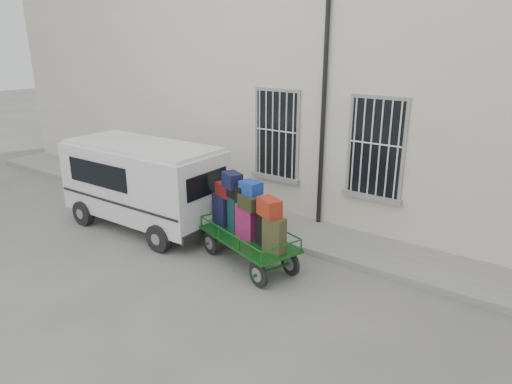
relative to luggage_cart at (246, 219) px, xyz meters
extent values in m
plane|color=#62625D|center=(-0.65, -0.27, -1.00)|extent=(80.00, 80.00, 0.00)
cube|color=beige|center=(-0.65, 5.23, 2.00)|extent=(24.00, 5.00, 6.00)
cylinder|color=black|center=(0.30, 2.65, 1.80)|extent=(0.11, 0.11, 5.60)
cube|color=black|center=(-1.05, 2.71, 1.25)|extent=(1.20, 0.08, 2.20)
cube|color=gray|center=(-1.05, 2.69, 0.09)|extent=(1.45, 0.22, 0.12)
cube|color=black|center=(1.65, 2.71, 1.25)|extent=(1.20, 0.08, 2.20)
cube|color=gray|center=(1.65, 2.69, 0.09)|extent=(1.45, 0.22, 0.12)
cube|color=gray|center=(-0.65, 1.93, -0.93)|extent=(24.00, 1.70, 0.15)
cylinder|color=black|center=(-0.91, -0.14, -0.74)|extent=(0.53, 0.22, 0.53)
cylinder|color=gray|center=(-0.91, -0.14, -0.74)|extent=(0.31, 0.18, 0.29)
cylinder|color=black|center=(-0.67, 0.63, -0.74)|extent=(0.53, 0.22, 0.53)
cylinder|color=gray|center=(-0.67, 0.63, -0.74)|extent=(0.31, 0.18, 0.29)
cylinder|color=black|center=(0.81, -0.69, -0.74)|extent=(0.53, 0.22, 0.53)
cylinder|color=gray|center=(0.81, -0.69, -0.74)|extent=(0.31, 0.18, 0.29)
cylinder|color=black|center=(1.06, 0.08, -0.74)|extent=(0.53, 0.22, 0.53)
cylinder|color=gray|center=(1.06, 0.08, -0.74)|extent=(0.31, 0.18, 0.29)
cube|color=#135317|center=(0.07, -0.03, -0.42)|extent=(2.55, 1.73, 0.05)
cylinder|color=#135317|center=(-1.30, 0.41, -0.26)|extent=(0.31, 0.13, 0.60)
cube|color=black|center=(-0.86, 0.27, -0.05)|extent=(0.56, 0.44, 0.68)
cube|color=black|center=(-0.86, 0.27, 0.30)|extent=(0.23, 0.20, 0.03)
cube|color=#0C272B|center=(-0.37, 0.11, 0.00)|extent=(0.50, 0.43, 0.77)
cube|color=black|center=(-0.37, 0.11, 0.40)|extent=(0.20, 0.17, 0.03)
cube|color=maroon|center=(0.06, -0.06, -0.01)|extent=(0.47, 0.30, 0.75)
cube|color=black|center=(0.06, -0.06, 0.38)|extent=(0.21, 0.18, 0.03)
cube|color=black|center=(0.59, -0.11, -0.04)|extent=(0.47, 0.37, 0.70)
cube|color=black|center=(0.59, -0.11, 0.32)|extent=(0.19, 0.17, 0.03)
cube|color=#32391C|center=(0.89, -0.27, -0.04)|extent=(0.42, 0.28, 0.71)
cube|color=black|center=(0.89, -0.27, 0.33)|extent=(0.20, 0.18, 0.03)
cube|color=#4C160F|center=(-0.74, 0.28, 0.44)|extent=(0.58, 0.45, 0.30)
cube|color=black|center=(-0.26, 0.09, 0.55)|extent=(0.64, 0.46, 0.33)
cube|color=black|center=(0.18, -0.10, 0.45)|extent=(0.55, 0.44, 0.29)
cube|color=maroon|center=(0.74, -0.23, 0.49)|extent=(0.59, 0.49, 0.35)
cube|color=black|center=(-0.44, 0.10, 0.75)|extent=(0.54, 0.46, 0.33)
cube|color=navy|center=(0.12, 0.00, 0.72)|extent=(0.48, 0.39, 0.26)
cube|color=silver|center=(-3.34, 0.12, 0.22)|extent=(4.25, 1.92, 1.72)
cube|color=silver|center=(-3.34, 0.12, 1.12)|extent=(4.06, 1.77, 0.10)
cube|color=black|center=(-5.43, 0.07, 0.56)|extent=(0.21, 1.58, 0.72)
cube|color=black|center=(-3.90, -0.81, 0.51)|extent=(2.11, 0.09, 0.59)
cube|color=black|center=(-1.23, 0.17, 0.51)|extent=(0.07, 1.34, 0.53)
cube|color=black|center=(-1.24, 0.17, -0.59)|extent=(0.14, 1.77, 0.21)
cube|color=white|center=(-1.20, 0.17, -0.37)|extent=(0.04, 0.40, 0.11)
cylinder|color=black|center=(-4.71, -0.79, -0.68)|extent=(0.66, 0.23, 0.65)
cylinder|color=black|center=(-4.75, 0.97, -0.68)|extent=(0.66, 0.23, 0.65)
cylinder|color=black|center=(-1.94, -0.73, -0.68)|extent=(0.66, 0.23, 0.65)
cylinder|color=black|center=(-1.98, 1.03, -0.68)|extent=(0.66, 0.23, 0.65)
camera|label=1|loc=(5.41, -7.08, 3.56)|focal=32.00mm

